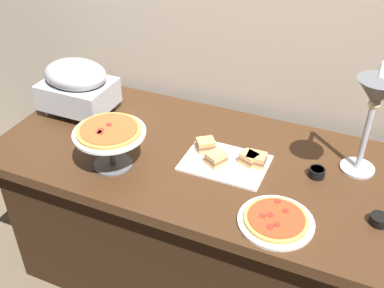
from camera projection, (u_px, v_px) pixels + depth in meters
The scene contains 10 objects.
ground_plane at pixel (208, 276), 2.41m from camera, with size 8.00×8.00×0.00m, color brown.
back_wall at pixel (255, 20), 2.10m from camera, with size 4.40×0.04×2.40m, color #B7A893.
buffet_table at pixel (210, 222), 2.19m from camera, with size 1.90×0.84×0.76m.
chafing_dish at pixel (77, 84), 2.20m from camera, with size 0.33×0.25×0.27m.
heat_lamp at pixel (374, 103), 1.61m from camera, with size 0.15×0.29×0.49m.
pizza_plate_front at pixel (276, 220), 1.65m from camera, with size 0.28×0.28×0.03m.
pizza_plate_center at pixel (110, 135), 1.85m from camera, with size 0.29×0.29×0.18m.
sandwich_platter at pixel (228, 159), 1.94m from camera, with size 0.35×0.25×0.06m.
sauce_cup_near at pixel (379, 220), 1.64m from camera, with size 0.07×0.07×0.03m.
sauce_cup_far at pixel (317, 172), 1.86m from camera, with size 0.07×0.07×0.04m.
Camera 1 is at (0.56, -1.49, 1.94)m, focal length 43.33 mm.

